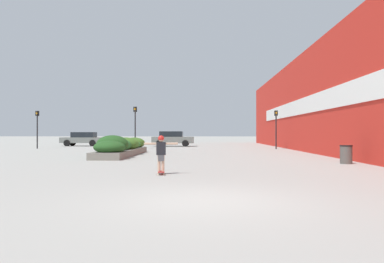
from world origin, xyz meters
name	(u,v)px	position (x,y,z in m)	size (l,w,h in m)	color
ground_plane	(206,201)	(0.00, 0.00, 0.00)	(300.00, 300.00, 0.00)	#A3A099
building_wall_right	(304,103)	(7.64, 21.47, 3.75)	(0.67, 49.88, 7.50)	red
planter_box	(122,147)	(-5.20, 15.50, 0.53)	(1.84, 9.24, 1.28)	slate
skateboard	(161,172)	(-1.51, 4.85, 0.07)	(0.31, 0.71, 0.10)	maroon
skateboarder	(161,150)	(-1.51, 4.85, 0.84)	(1.14, 0.24, 1.22)	tan
trash_bin	(346,154)	(6.42, 9.54, 0.43)	(0.56, 0.56, 0.85)	#514C47
car_leftmost	(173,138)	(-3.47, 31.76, 0.83)	(4.36, 2.07, 1.58)	slate
car_center_left	(83,139)	(-13.25, 32.22, 0.79)	(4.42, 1.86, 1.50)	slate
traffic_light_left	(135,120)	(-6.10, 24.51, 2.50)	(0.28, 0.30, 3.70)	black
traffic_light_right	(276,123)	(6.19, 25.15, 2.31)	(0.28, 0.30, 3.38)	black
traffic_light_far_left	(37,123)	(-15.12, 25.31, 2.32)	(0.28, 0.30, 3.40)	black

